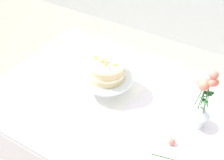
% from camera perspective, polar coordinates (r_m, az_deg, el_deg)
% --- Properties ---
extents(dining_table, '(1.40, 1.00, 0.74)m').
position_cam_1_polar(dining_table, '(1.71, 0.25, -6.53)').
color(dining_table, white).
rests_on(dining_table, ground).
extents(linen_napkin, '(0.38, 0.38, 0.00)m').
position_cam_1_polar(linen_napkin, '(1.71, -0.95, -2.01)').
color(linen_napkin, white).
rests_on(linen_napkin, dining_table).
extents(cake_stand, '(0.29, 0.29, 0.10)m').
position_cam_1_polar(cake_stand, '(1.66, -0.98, 0.08)').
color(cake_stand, silver).
rests_on(cake_stand, linen_napkin).
extents(layer_cake, '(0.21, 0.21, 0.11)m').
position_cam_1_polar(layer_cake, '(1.61, -1.01, 2.03)').
color(layer_cake, beige).
rests_on(layer_cake, cake_stand).
extents(flower_vase, '(0.11, 0.11, 0.36)m').
position_cam_1_polar(flower_vase, '(1.49, 16.98, -4.42)').
color(flower_vase, silver).
rests_on(flower_vase, dining_table).
extents(fallen_rose, '(0.15, 0.12, 0.04)m').
position_cam_1_polar(fallen_rose, '(1.46, 11.34, -11.77)').
color(fallen_rose, '#2D6028').
rests_on(fallen_rose, dining_table).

